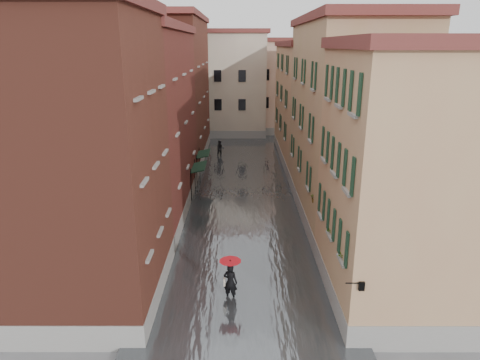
{
  "coord_description": "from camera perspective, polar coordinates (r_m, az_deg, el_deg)",
  "views": [
    {
      "loc": [
        -0.21,
        -20.14,
        11.67
      ],
      "look_at": [
        -0.24,
        7.14,
        3.0
      ],
      "focal_mm": 32.0,
      "sensor_mm": 36.0,
      "label": 1
    }
  ],
  "objects": [
    {
      "name": "window_planters",
      "position": [
        21.29,
        11.84,
        -5.31
      ],
      "size": [
        0.59,
        8.13,
        0.84
      ],
      "color": "brown",
      "rests_on": "ground"
    },
    {
      "name": "building_right_far",
      "position": [
        45.12,
        9.39,
        9.86
      ],
      "size": [
        6.0,
        16.0,
        11.5
      ],
      "primitive_type": "cube",
      "color": "#A97B57",
      "rests_on": "ground"
    },
    {
      "name": "pedestrian_main",
      "position": [
        20.62,
        -1.3,
        -12.65
      ],
      "size": [
        1.05,
        1.05,
        2.06
      ],
      "color": "black",
      "rests_on": "ground"
    },
    {
      "name": "building_end_pink",
      "position": [
        60.73,
        6.06,
        12.17
      ],
      "size": [
        10.0,
        9.0,
        12.0
      ],
      "primitive_type": "cube",
      "color": "#C9A48D",
      "rests_on": "ground"
    },
    {
      "name": "floodwater",
      "position": [
        35.11,
        0.4,
        -1.62
      ],
      "size": [
        10.0,
        60.0,
        0.2
      ],
      "primitive_type": "cube",
      "color": "#4F5357",
      "rests_on": "ground"
    },
    {
      "name": "awning_far",
      "position": [
        37.63,
        -4.95,
        3.39
      ],
      "size": [
        1.09,
        2.72,
        2.8
      ],
      "color": "black",
      "rests_on": "ground"
    },
    {
      "name": "building_left_far",
      "position": [
        44.91,
        -8.82,
        11.45
      ],
      "size": [
        6.0,
        16.0,
        14.0
      ],
      "primitive_type": "cube",
      "color": "brown",
      "rests_on": "ground"
    },
    {
      "name": "awning_near",
      "position": [
        33.58,
        -5.55,
        1.63
      ],
      "size": [
        1.09,
        2.86,
        2.8
      ],
      "color": "black",
      "rests_on": "ground"
    },
    {
      "name": "building_right_mid",
      "position": [
        30.47,
        13.86,
        7.35
      ],
      "size": [
        6.0,
        14.0,
        13.0
      ],
      "primitive_type": "cube",
      "color": "#A47F63",
      "rests_on": "ground"
    },
    {
      "name": "building_left_near",
      "position": [
        20.05,
        -19.74,
        1.63
      ],
      "size": [
        6.0,
        8.0,
        13.0
      ],
      "primitive_type": "cube",
      "color": "brown",
      "rests_on": "ground"
    },
    {
      "name": "wall_lantern",
      "position": [
        17.2,
        15.8,
        -13.36
      ],
      "size": [
        0.71,
        0.22,
        0.35
      ],
      "color": "black",
      "rests_on": "ground"
    },
    {
      "name": "ground",
      "position": [
        23.28,
        0.58,
        -12.46
      ],
      "size": [
        120.0,
        120.0,
        0.0
      ],
      "primitive_type": "plane",
      "color": "#5B5B5D",
      "rests_on": "ground"
    },
    {
      "name": "building_left_mid",
      "position": [
        30.41,
        -12.94,
        6.91
      ],
      "size": [
        6.0,
        14.0,
        12.5
      ],
      "primitive_type": "cube",
      "color": "#5B1F1C",
      "rests_on": "ground"
    },
    {
      "name": "pedestrian_far",
      "position": [
        46.26,
        -2.64,
        4.15
      ],
      "size": [
        1.02,
        0.88,
        1.81
      ],
      "primitive_type": "imported",
      "rotation": [
        0.0,
        0.0,
        0.25
      ],
      "color": "black",
      "rests_on": "ground"
    },
    {
      "name": "building_end_cream",
      "position": [
        58.44,
        -2.75,
        12.53
      ],
      "size": [
        12.0,
        9.0,
        13.0
      ],
      "primitive_type": "cube",
      "color": "beige",
      "rests_on": "ground"
    },
    {
      "name": "building_right_near",
      "position": [
        20.4,
        20.75,
        -0.42
      ],
      "size": [
        6.0,
        8.0,
        11.5
      ],
      "primitive_type": "cube",
      "color": "#A97B57",
      "rests_on": "ground"
    }
  ]
}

